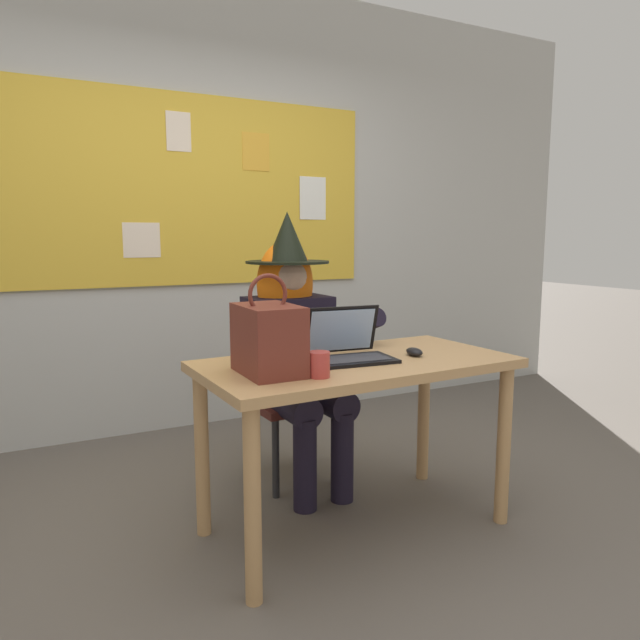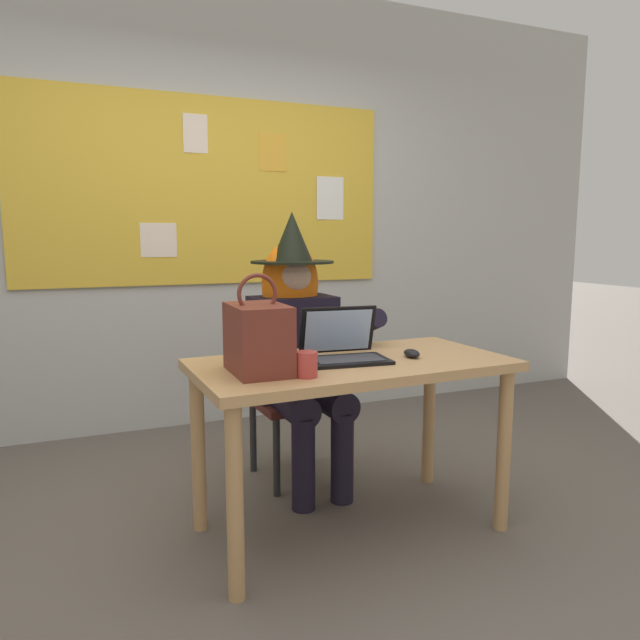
{
  "view_description": "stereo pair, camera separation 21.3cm",
  "coord_description": "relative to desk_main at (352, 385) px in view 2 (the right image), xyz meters",
  "views": [
    {
      "loc": [
        -1.01,
        -1.92,
        1.26
      ],
      "look_at": [
        0.21,
        0.44,
        0.88
      ],
      "focal_mm": 32.72,
      "sensor_mm": 36.0,
      "label": 1
    },
    {
      "loc": [
        -0.81,
        -2.01,
        1.26
      ],
      "look_at": [
        0.21,
        0.44,
        0.88
      ],
      "focal_mm": 32.72,
      "sensor_mm": 36.0,
      "label": 2
    }
  ],
  "objects": [
    {
      "name": "wall_back_bulletin",
      "position": [
        -0.22,
        1.74,
        0.82
      ],
      "size": [
        6.39,
        1.93,
        2.9
      ],
      "color": "#B2B2AD",
      "rests_on": "ground"
    },
    {
      "name": "handbag",
      "position": [
        -0.42,
        -0.06,
        0.24
      ],
      "size": [
        0.2,
        0.3,
        0.38
      ],
      "rotation": [
        0.0,
        0.0,
        -0.14
      ],
      "color": "maroon",
      "rests_on": "desk_main"
    },
    {
      "name": "chair_at_desk",
      "position": [
        -0.04,
        0.69,
        -0.15
      ],
      "size": [
        0.44,
        0.44,
        0.89
      ],
      "rotation": [
        0.0,
        0.0,
        -1.51
      ],
      "color": "#4C1E19",
      "rests_on": "ground"
    },
    {
      "name": "ground_plane",
      "position": [
        -0.22,
        -0.14,
        -0.64
      ],
      "size": [
        24.0,
        24.0,
        0.0
      ],
      "primitive_type": "plane",
      "color": "#5B544C"
    },
    {
      "name": "laptop",
      "position": [
        -0.03,
        0.02,
        0.15
      ],
      "size": [
        0.36,
        0.3,
        0.22
      ],
      "rotation": [
        0.0,
        0.0,
        -0.1
      ],
      "color": "black",
      "rests_on": "desk_main"
    },
    {
      "name": "computer_mouse",
      "position": [
        0.26,
        -0.04,
        0.12
      ],
      "size": [
        0.08,
        0.11,
        0.03
      ],
      "primitive_type": "ellipsoid",
      "rotation": [
        0.0,
        0.0,
        -0.16
      ],
      "color": "black",
      "rests_on": "desk_main"
    },
    {
      "name": "coffee_mug",
      "position": [
        -0.28,
        -0.2,
        0.15
      ],
      "size": [
        0.08,
        0.08,
        0.09
      ],
      "primitive_type": "cylinder",
      "color": "#B23833",
      "rests_on": "desk_main"
    },
    {
      "name": "desk_main",
      "position": [
        0.0,
        0.0,
        0.0
      ],
      "size": [
        1.33,
        0.71,
        0.75
      ],
      "rotation": [
        0.0,
        0.0,
        0.04
      ],
      "color": "tan",
      "rests_on": "ground"
    },
    {
      "name": "person_costumed",
      "position": [
        -0.03,
        0.57,
        0.13
      ],
      "size": [
        0.6,
        0.68,
        1.38
      ],
      "rotation": [
        0.0,
        0.0,
        -1.54
      ],
      "color": "black",
      "rests_on": "ground"
    }
  ]
}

